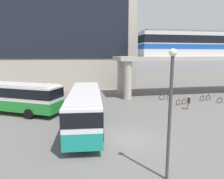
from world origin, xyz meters
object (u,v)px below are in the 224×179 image
object	(u,v)px
bus_main	(85,105)
bicycle_brown	(181,102)
pedestrian_waiting_near_stop	(189,103)
bus_secondary	(12,95)
bicycle_orange	(166,97)
train	(210,44)
bicycle_blue	(205,98)
station_building	(47,33)
bicycle_green	(223,100)

from	to	relation	value
bus_main	bicycle_brown	world-z (taller)	bus_main
bus_main	pedestrian_waiting_near_stop	bearing A→B (deg)	17.18
bus_secondary	bicycle_orange	bearing A→B (deg)	8.78
train	bus_secondary	distance (m)	29.00
train	bicycle_orange	world-z (taller)	train
bicycle_brown	bus_main	bearing A→B (deg)	-154.26
bicycle_brown	bus_secondary	bearing A→B (deg)	179.95
pedestrian_waiting_near_stop	train	bearing A→B (deg)	46.07
train	bicycle_blue	xyz separation A→B (m)	(-3.54, -4.85, -7.54)
station_building	bus_main	size ratio (longest dim) A/B	2.80
station_building	bicycle_blue	world-z (taller)	station_building
bicycle_brown	pedestrian_waiting_near_stop	size ratio (longest dim) A/B	1.10
train	bus_secondary	world-z (taller)	train
bus_main	pedestrian_waiting_near_stop	xyz separation A→B (m)	(11.94, 3.69, -1.26)
station_building	pedestrian_waiting_near_stop	bearing A→B (deg)	-49.22
bus_secondary	bicycle_blue	xyz separation A→B (m)	(24.12, 1.53, -1.63)
bicycle_brown	train	bearing A→B (deg)	38.80
bus_main	bicycle_blue	distance (m)	18.39
bus_main	bicycle_brown	xyz separation A→B (m)	(12.30, 5.93, -1.63)
bicycle_green	bicycle_blue	size ratio (longest dim) A/B	1.00
bicycle_orange	bicycle_blue	world-z (taller)	same
train	bicycle_orange	size ratio (longest dim) A/B	12.86
train	bicycle_orange	bearing A→B (deg)	-158.30
bicycle_brown	pedestrian_waiting_near_stop	xyz separation A→B (m)	(-0.36, -2.24, 0.37)
bicycle_brown	pedestrian_waiting_near_stop	distance (m)	2.30
bus_main	bicycle_green	size ratio (longest dim) A/B	6.27
bicycle_blue	bicycle_brown	distance (m)	4.68
bicycle_blue	pedestrian_waiting_near_stop	bearing A→B (deg)	-141.62
train	bicycle_brown	bearing A→B (deg)	-141.20
station_building	train	size ratio (longest dim) A/B	1.39
bus_main	bicycle_blue	world-z (taller)	bus_main
station_building	train	xyz separation A→B (m)	(25.73, -11.53, -2.31)
pedestrian_waiting_near_stop	station_building	bearing A→B (deg)	130.78
station_building	pedestrian_waiting_near_stop	size ratio (longest dim) A/B	20.05
bus_main	bicycle_brown	size ratio (longest dim) A/B	6.52
bus_main	bicycle_blue	bearing A→B (deg)	24.10
bicycle_brown	bicycle_green	bearing A→B (deg)	-2.04
bus_secondary	pedestrian_waiting_near_stop	size ratio (longest dim) A/B	6.97
bicycle_orange	station_building	bearing A→B (deg)	138.70
bus_main	bicycle_green	distance (m)	19.06
bus_secondary	pedestrian_waiting_near_stop	bearing A→B (deg)	-6.65
pedestrian_waiting_near_stop	bicycle_blue	bearing A→B (deg)	38.38
bus_main	bus_secondary	distance (m)	9.50
bus_secondary	pedestrian_waiting_near_stop	distance (m)	19.51
station_building	bicycle_blue	bearing A→B (deg)	-36.45
bicycle_orange	pedestrian_waiting_near_stop	bearing A→B (deg)	-86.16
station_building	train	distance (m)	28.29
train	bicycle_orange	distance (m)	12.00
station_building	bicycle_blue	distance (m)	29.28
bicycle_blue	bus_main	bearing A→B (deg)	-155.90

